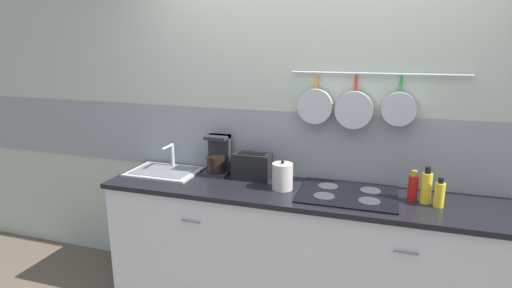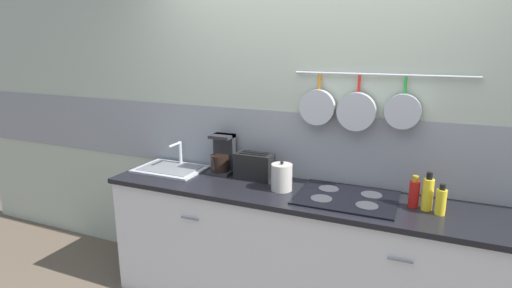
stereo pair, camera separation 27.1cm
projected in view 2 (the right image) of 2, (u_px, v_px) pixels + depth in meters
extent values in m
cube|color=#B2BCA8|center=(314.00, 128.00, 2.87)|extent=(7.20, 0.06, 2.60)
cube|color=gray|center=(313.00, 146.00, 2.90)|extent=(7.20, 0.07, 0.49)
cylinder|color=#B7BABF|center=(381.00, 75.00, 2.55)|extent=(1.14, 0.02, 0.02)
cylinder|color=orange|center=(320.00, 82.00, 2.72)|extent=(0.02, 0.02, 0.10)
cylinder|color=#B7BABF|center=(317.00, 107.00, 2.74)|extent=(0.24, 0.06, 0.24)
cylinder|color=red|center=(359.00, 84.00, 2.62)|extent=(0.02, 0.02, 0.11)
cylinder|color=#B7BABF|center=(356.00, 112.00, 2.63)|extent=(0.25, 0.07, 0.25)
cylinder|color=green|center=(405.00, 85.00, 2.51)|extent=(0.02, 0.02, 0.10)
cylinder|color=#B7BABF|center=(403.00, 111.00, 2.52)|extent=(0.22, 0.06, 0.22)
cube|color=silver|center=(297.00, 257.00, 2.79)|extent=(2.73, 0.54, 0.88)
cylinder|color=slate|center=(190.00, 219.00, 2.73)|extent=(0.14, 0.01, 0.01)
cylinder|color=slate|center=(400.00, 261.00, 2.20)|extent=(0.14, 0.01, 0.01)
cube|color=black|center=(298.00, 195.00, 2.67)|extent=(2.77, 0.58, 0.03)
cube|color=#B7BABF|center=(171.00, 169.00, 3.16)|extent=(0.52, 0.38, 0.01)
cube|color=slate|center=(171.00, 168.00, 3.16)|extent=(0.45, 0.30, 0.00)
cylinder|color=#B7BABF|center=(180.00, 153.00, 3.26)|extent=(0.03, 0.03, 0.20)
cylinder|color=#B7BABF|center=(174.00, 145.00, 3.18)|extent=(0.02, 0.15, 0.02)
cube|color=#262628|center=(221.00, 172.00, 3.08)|extent=(0.19, 0.19, 0.02)
cube|color=#262628|center=(225.00, 152.00, 3.10)|extent=(0.17, 0.06, 0.30)
cylinder|color=black|center=(220.00, 163.00, 3.04)|extent=(0.14, 0.14, 0.13)
cube|color=#262628|center=(222.00, 136.00, 3.03)|extent=(0.17, 0.14, 0.02)
cube|color=black|center=(254.00, 166.00, 2.93)|extent=(0.28, 0.14, 0.19)
cube|color=black|center=(253.00, 154.00, 2.88)|extent=(0.21, 0.02, 0.00)
cube|color=black|center=(255.00, 153.00, 2.92)|extent=(0.21, 0.02, 0.00)
cube|color=black|center=(236.00, 159.00, 2.97)|extent=(0.02, 0.02, 0.02)
cylinder|color=beige|center=(282.00, 177.00, 2.70)|extent=(0.14, 0.14, 0.18)
sphere|color=black|center=(282.00, 163.00, 2.68)|extent=(0.02, 0.02, 0.02)
cube|color=black|center=(347.00, 198.00, 2.57)|extent=(0.63, 0.49, 0.01)
cylinder|color=#38383D|center=(321.00, 198.00, 2.54)|extent=(0.14, 0.14, 0.00)
cylinder|color=#38383D|center=(367.00, 205.00, 2.43)|extent=(0.14, 0.14, 0.00)
cylinder|color=#38383D|center=(329.00, 189.00, 2.71)|extent=(0.14, 0.14, 0.00)
cylinder|color=#38383D|center=(371.00, 195.00, 2.60)|extent=(0.14, 0.14, 0.00)
cylinder|color=red|center=(414.00, 194.00, 2.42)|extent=(0.06, 0.06, 0.16)
cylinder|color=#B28C19|center=(416.00, 179.00, 2.40)|extent=(0.03, 0.03, 0.04)
cylinder|color=yellow|center=(428.00, 195.00, 2.38)|extent=(0.06, 0.06, 0.19)
cylinder|color=black|center=(430.00, 176.00, 2.35)|extent=(0.04, 0.04, 0.04)
cylinder|color=yellow|center=(441.00, 202.00, 2.32)|extent=(0.06, 0.06, 0.15)
cylinder|color=black|center=(443.00, 187.00, 2.30)|extent=(0.03, 0.03, 0.03)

